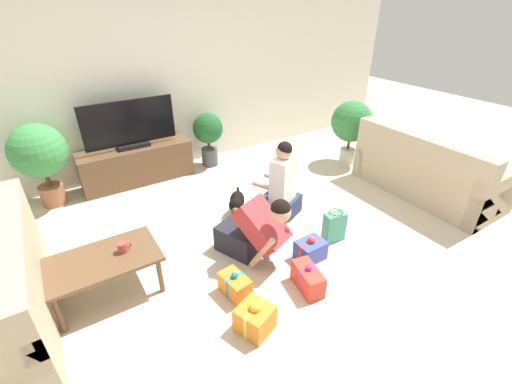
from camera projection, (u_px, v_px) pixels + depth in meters
name	position (u px, v px, depth m)	size (l,w,h in m)	color
ground_plane	(273.00, 249.00, 3.64)	(16.00, 16.00, 0.00)	beige
wall_back	(171.00, 80.00, 4.93)	(8.40, 0.06, 2.60)	white
sofa_right	(426.00, 172.00, 4.55)	(0.86, 1.83, 0.87)	tan
coffee_table	(103.00, 263.00, 2.93)	(0.93, 0.56, 0.41)	brown
tv_console	(137.00, 164.00, 4.88)	(1.52, 0.44, 0.53)	brown
tv	(130.00, 127.00, 4.61)	(1.22, 0.20, 0.65)	black
potted_plant_corner_right	(352.00, 123.00, 5.24)	(0.62, 0.62, 0.99)	beige
potted_plant_back_left	(39.00, 154.00, 4.11)	(0.65, 0.65, 1.06)	#A36042
potted_plant_back_right	(208.00, 133.00, 5.23)	(0.46, 0.46, 0.83)	#4C4C51
person_kneeling	(255.00, 230.00, 3.36)	(0.58, 0.84, 0.79)	#23232D
person_sitting	(280.00, 191.00, 4.03)	(0.64, 0.60, 0.98)	#283351
dog	(237.00, 202.00, 4.05)	(0.35, 0.46, 0.35)	black
gift_box_a	(308.00, 279.00, 3.11)	(0.23, 0.38, 0.28)	red
gift_box_b	(255.00, 318.00, 2.72)	(0.33, 0.33, 0.30)	orange
gift_box_c	(235.00, 285.00, 3.05)	(0.22, 0.32, 0.26)	orange
gift_box_d	(310.00, 250.00, 3.47)	(0.29, 0.23, 0.27)	#3D51BC
gift_bag_a	(334.00, 226.00, 3.71)	(0.25, 0.17, 0.36)	#4CA384
mug	(123.00, 247.00, 2.96)	(0.12, 0.08, 0.09)	#B23D38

